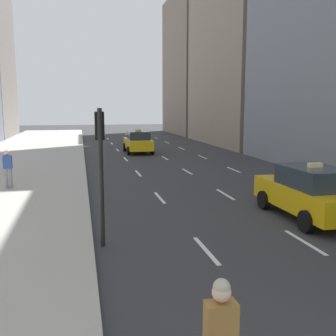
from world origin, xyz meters
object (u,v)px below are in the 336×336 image
at_px(pedestrian_far_walking, 8,167).
at_px(traffic_light_pole, 100,155).
at_px(taxi_second, 138,142).
at_px(taxi_lead, 310,192).

relative_size(pedestrian_far_walking, traffic_light_pole, 0.46).
relative_size(taxi_second, traffic_light_pole, 1.22).
distance_m(pedestrian_far_walking, traffic_light_pole, 8.50).
distance_m(taxi_lead, traffic_light_pole, 7.00).
bearing_deg(pedestrian_far_walking, traffic_light_pole, -64.80).
bearing_deg(traffic_light_pole, taxi_lead, 8.75).
height_order(taxi_lead, taxi_second, same).
relative_size(taxi_second, pedestrian_far_walking, 2.67).
xyz_separation_m(taxi_second, pedestrian_far_walking, (-7.53, -12.99, 0.19)).
xyz_separation_m(pedestrian_far_walking, traffic_light_pole, (3.58, -7.60, 1.34)).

